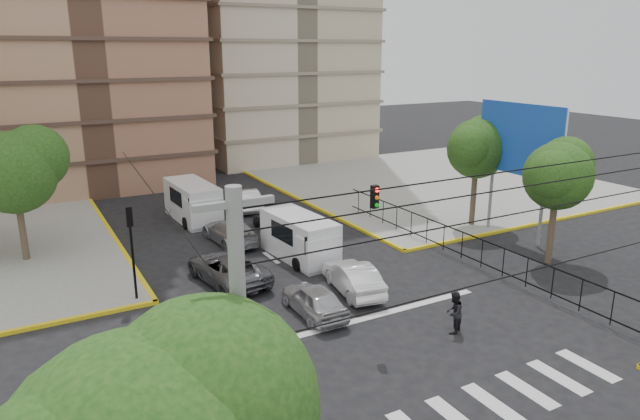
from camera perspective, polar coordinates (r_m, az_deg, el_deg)
ground at (r=24.13m, az=5.12°, el=-12.12°), size 160.00×160.00×0.00m
sidewalk_ne at (r=50.67m, az=11.29°, el=2.75°), size 26.00×26.00×0.15m
crosswalk_stripes at (r=20.19m, az=15.20°, el=-18.77°), size 12.00×2.40×0.01m
stop_line at (r=25.02m, az=3.56°, el=-11.01°), size 13.00×0.40×0.01m
park_fence at (r=32.55m, az=13.91°, el=-4.94°), size 0.10×22.50×1.66m
billboard at (r=35.90m, az=19.38°, el=6.47°), size 0.36×6.20×8.10m
tree_park_a at (r=32.52m, az=22.79°, el=3.46°), size 4.41×3.60×6.83m
tree_park_c at (r=37.79m, az=15.53°, el=6.20°), size 4.65×3.80×7.25m
tree_tudor at (r=34.11m, az=-28.17°, el=3.70°), size 5.39×4.40×7.43m
traffic_light_nw at (r=26.98m, az=-18.38°, el=-2.64°), size 0.28×0.22×4.40m
traffic_light_hanging at (r=20.41m, az=8.71°, el=0.34°), size 18.00×9.12×0.92m
utility_pole_sw at (r=11.20m, az=-7.69°, el=-19.98°), size 1.40×0.28×9.00m
van_right_lane at (r=31.42m, az=-1.84°, el=-2.93°), size 2.51×5.54×2.43m
van_left_lane at (r=39.38m, az=-12.49°, el=0.69°), size 2.49×5.80×2.57m
car_silver_front_left at (r=25.26m, az=-0.61°, el=-8.96°), size 1.68×4.09×1.39m
car_white_front_right at (r=27.50m, az=3.31°, el=-6.75°), size 2.26×4.69×1.48m
car_grey_mid_left at (r=28.91m, az=-9.24°, el=-5.74°), size 3.18×5.72×1.51m
car_silver_rear_left at (r=34.69m, az=-9.01°, el=-2.11°), size 2.33×5.06×1.44m
car_darkgrey_mid_right at (r=36.52m, az=-4.68°, el=-1.12°), size 1.62×3.94×1.34m
car_white_rear_right at (r=41.69m, az=-7.47°, el=1.08°), size 2.26×4.80×1.52m
pedestrian_crosswalk at (r=24.30m, az=13.25°, el=-9.94°), size 1.10×1.03×1.80m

